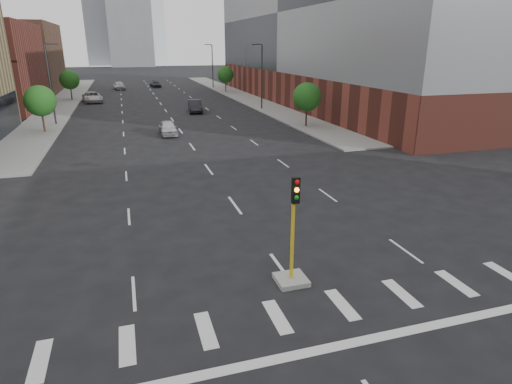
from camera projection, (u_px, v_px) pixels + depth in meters
name	position (u px, v px, depth m)	size (l,w,h in m)	color
sidewalk_left_far	(65.00, 101.00, 71.54)	(5.00, 92.00, 0.15)	gray
sidewalk_right_far	(238.00, 95.00, 79.85)	(5.00, 92.00, 0.15)	gray
building_left_far_b	(1.00, 58.00, 82.26)	(20.00, 24.00, 13.00)	brown
building_right_main	(349.00, 31.00, 67.65)	(24.00, 70.00, 22.00)	brown
tower_mid	(128.00, 13.00, 182.47)	(18.00, 18.00, 44.00)	slate
median_traffic_signal	(292.00, 260.00, 16.61)	(1.20, 1.20, 4.40)	#999993
streetlight_right_a	(261.00, 74.00, 60.62)	(1.60, 0.22, 9.07)	#2D2D30
streetlight_right_b	(212.00, 64.00, 92.26)	(1.60, 0.22, 9.07)	#2D2D30
streetlight_left	(51.00, 81.00, 48.68)	(1.60, 0.22, 9.07)	#2D2D30
tree_left_near	(40.00, 101.00, 44.52)	(3.20, 3.20, 4.85)	#382619
tree_left_far	(69.00, 80.00, 71.64)	(3.20, 3.20, 4.85)	#382619
tree_right_near	(307.00, 97.00, 47.75)	(3.20, 3.20, 4.85)	#382619
tree_right_far	(225.00, 75.00, 83.91)	(3.20, 3.20, 4.85)	#382619
car_near_left	(168.00, 128.00, 44.50)	(1.72, 4.26, 1.45)	silver
car_mid_right	(195.00, 106.00, 59.50)	(1.77, 5.07, 1.67)	black
car_far_left	(92.00, 97.00, 69.94)	(2.78, 6.02, 1.67)	silver
car_deep_right	(156.00, 84.00, 94.89)	(1.87, 4.61, 1.34)	black
car_distant	(119.00, 86.00, 89.77)	(2.00, 4.97, 1.69)	#B0B0B5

